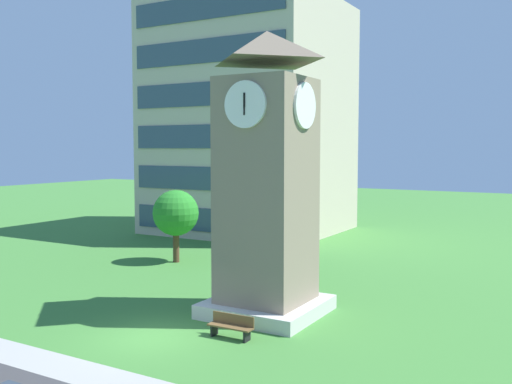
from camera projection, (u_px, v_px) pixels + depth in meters
ground_plane at (153, 337)px, 21.50m from camera, size 160.00×160.00×0.00m
kerb_strip at (76, 371)px, 18.28m from camera, size 120.00×1.60×0.01m
office_building at (250, 119)px, 48.70m from camera, size 14.63×13.21×19.20m
clock_tower at (267, 189)px, 24.19m from camera, size 4.60×4.60×12.00m
park_bench at (231, 326)px, 21.42m from camera, size 1.81×0.51×0.88m
tree_by_building at (176, 213)px, 35.43m from camera, size 2.87×2.87×4.54m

